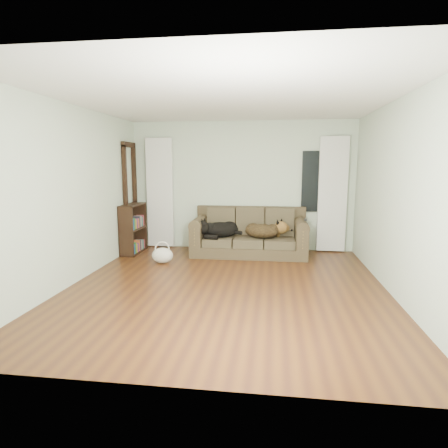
# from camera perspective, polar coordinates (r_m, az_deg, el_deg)

# --- Properties ---
(floor) EXTENTS (5.00, 5.00, 0.00)m
(floor) POSITION_cam_1_polar(r_m,az_deg,el_deg) (5.47, 0.38, -9.50)
(floor) COLOR #3D1F10
(floor) RESTS_ON ground
(ceiling) EXTENTS (5.00, 5.00, 0.00)m
(ceiling) POSITION_cam_1_polar(r_m,az_deg,el_deg) (5.25, 0.41, 18.49)
(ceiling) COLOR white
(ceiling) RESTS_ON ground
(wall_back) EXTENTS (4.50, 0.04, 2.60)m
(wall_back) POSITION_cam_1_polar(r_m,az_deg,el_deg) (7.68, 2.70, 5.80)
(wall_back) COLOR #B3CBAC
(wall_back) RESTS_ON ground
(wall_left) EXTENTS (0.04, 5.00, 2.60)m
(wall_left) POSITION_cam_1_polar(r_m,az_deg,el_deg) (5.91, -21.85, 4.15)
(wall_left) COLOR #B3CBAC
(wall_left) RESTS_ON ground
(wall_right) EXTENTS (0.04, 5.00, 2.60)m
(wall_right) POSITION_cam_1_polar(r_m,az_deg,el_deg) (5.41, 24.84, 3.55)
(wall_right) COLOR #B3CBAC
(wall_right) RESTS_ON ground
(curtain_left) EXTENTS (0.55, 0.08, 2.25)m
(curtain_left) POSITION_cam_1_polar(r_m,az_deg,el_deg) (7.94, -9.72, 4.70)
(curtain_left) COLOR silver
(curtain_left) RESTS_ON ground
(curtain_right) EXTENTS (0.55, 0.08, 2.25)m
(curtain_right) POSITION_cam_1_polar(r_m,az_deg,el_deg) (7.67, 16.20, 4.32)
(curtain_right) COLOR silver
(curtain_right) RESTS_ON ground
(window_pane) EXTENTS (0.50, 0.03, 1.20)m
(window_pane) POSITION_cam_1_polar(r_m,az_deg,el_deg) (7.66, 13.63, 6.29)
(window_pane) COLOR black
(window_pane) RESTS_ON wall_back
(door_casing) EXTENTS (0.07, 0.60, 2.10)m
(door_casing) POSITION_cam_1_polar(r_m,az_deg,el_deg) (7.76, -14.05, 3.72)
(door_casing) COLOR black
(door_casing) RESTS_ON ground
(sofa) EXTENTS (2.19, 0.94, 0.89)m
(sofa) POSITION_cam_1_polar(r_m,az_deg,el_deg) (7.25, 3.88, -1.19)
(sofa) COLOR #3E3022
(sofa) RESTS_ON floor
(dog_black_lab) EXTENTS (0.78, 0.61, 0.30)m
(dog_black_lab) POSITION_cam_1_polar(r_m,az_deg,el_deg) (7.22, -0.86, -0.97)
(dog_black_lab) COLOR black
(dog_black_lab) RESTS_ON sofa
(dog_shepherd) EXTENTS (0.77, 0.63, 0.30)m
(dog_shepherd) POSITION_cam_1_polar(r_m,az_deg,el_deg) (7.17, 6.12, -1.00)
(dog_shepherd) COLOR black
(dog_shepherd) RESTS_ON sofa
(tv_remote) EXTENTS (0.07, 0.20, 0.02)m
(tv_remote) POSITION_cam_1_polar(r_m,az_deg,el_deg) (7.07, 12.32, 0.66)
(tv_remote) COLOR black
(tv_remote) RESTS_ON sofa
(tote_bag) EXTENTS (0.39, 0.31, 0.28)m
(tote_bag) POSITION_cam_1_polar(r_m,az_deg,el_deg) (6.76, -9.38, -4.56)
(tote_bag) COLOR silver
(tote_bag) RESTS_ON floor
(bookshelf) EXTENTS (0.32, 0.79, 0.97)m
(bookshelf) POSITION_cam_1_polar(r_m,az_deg,el_deg) (7.60, -13.68, -0.56)
(bookshelf) COLOR black
(bookshelf) RESTS_ON floor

